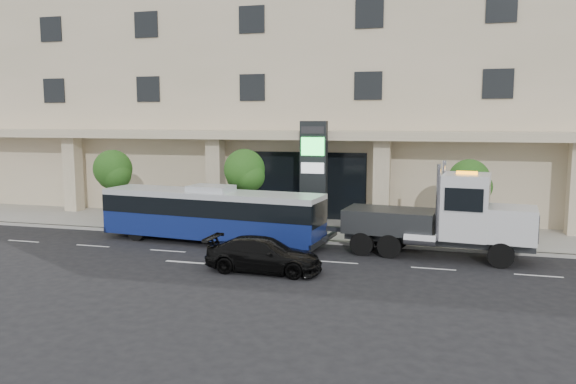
% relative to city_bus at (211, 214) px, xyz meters
% --- Properties ---
extents(ground, '(120.00, 120.00, 0.00)m').
position_rel_city_bus_xyz_m(ground, '(2.73, -0.72, -1.46)').
color(ground, black).
rests_on(ground, ground).
extents(sidewalk, '(120.00, 6.00, 0.15)m').
position_rel_city_bus_xyz_m(sidewalk, '(2.73, 4.28, -1.38)').
color(sidewalk, gray).
rests_on(sidewalk, ground).
extents(curb, '(120.00, 0.30, 0.15)m').
position_rel_city_bus_xyz_m(curb, '(2.73, 1.28, -1.38)').
color(curb, gray).
rests_on(curb, ground).
extents(convention_center, '(60.00, 17.60, 20.00)m').
position_rel_city_bus_xyz_m(convention_center, '(2.73, 14.70, 8.52)').
color(convention_center, '#BAAC8C').
rests_on(convention_center, ground).
extents(tree_left, '(2.27, 2.20, 4.22)m').
position_rel_city_bus_xyz_m(tree_left, '(-7.25, 2.87, 1.65)').
color(tree_left, '#422B19').
rests_on(tree_left, sidewalk).
extents(tree_mid, '(2.28, 2.20, 4.38)m').
position_rel_city_bus_xyz_m(tree_mid, '(0.75, 2.87, 1.80)').
color(tree_mid, '#422B19').
rests_on(tree_mid, sidewalk).
extents(tree_right, '(2.10, 2.00, 4.04)m').
position_rel_city_bus_xyz_m(tree_right, '(12.25, 2.87, 1.58)').
color(tree_right, '#422B19').
rests_on(tree_right, sidewalk).
extents(city_bus, '(11.49, 3.56, 2.86)m').
position_rel_city_bus_xyz_m(city_bus, '(0.00, 0.00, 0.00)').
color(city_bus, black).
rests_on(city_bus, ground).
extents(tow_truck, '(9.35, 3.16, 4.23)m').
position_rel_city_bus_xyz_m(tow_truck, '(11.17, -0.09, 0.29)').
color(tow_truck, '#2D3033').
rests_on(tow_truck, ground).
extents(black_sedan, '(4.76, 2.01, 1.37)m').
position_rel_city_bus_xyz_m(black_sedan, '(4.12, -4.40, -0.77)').
color(black_sedan, black).
rests_on(black_sedan, ground).
extents(signage_pylon, '(1.48, 0.59, 5.86)m').
position_rel_city_bus_xyz_m(signage_pylon, '(4.18, 4.46, 1.67)').
color(signage_pylon, black).
rests_on(signage_pylon, sidewalk).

